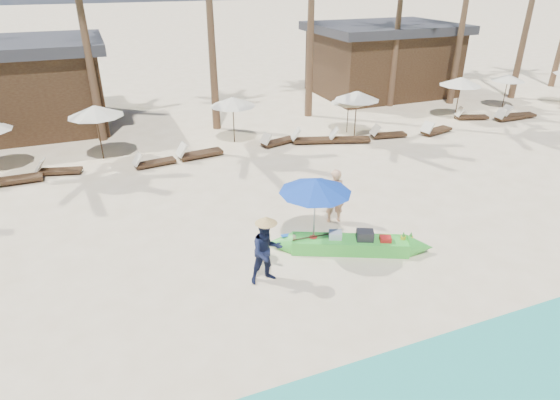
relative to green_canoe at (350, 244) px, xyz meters
name	(u,v)px	position (x,y,z in m)	size (l,w,h in m)	color
ground	(278,299)	(-2.72, -1.30, -0.23)	(240.00, 240.00, 0.00)	beige
green_canoe	(350,244)	(0.00, 0.00, 0.00)	(4.94, 2.51, 0.67)	green
tourist	(334,196)	(0.40, 1.79, 0.67)	(0.66, 0.43, 1.80)	tan
vendor_green	(267,252)	(-2.69, -0.45, 0.66)	(0.86, 0.67, 1.77)	#141A37
blue_umbrella	(315,185)	(-0.86, 0.59, 1.75)	(2.03, 2.03, 2.19)	#99999E
lounger_4_left	(11,179)	(-9.55, 8.83, 0.00)	(1.98, 0.63, 0.67)	#3C2A18
lounger_4_right	(57,170)	(-7.97, 9.22, -0.04)	(1.76, 0.92, 0.57)	#3C2A18
resort_parasol_5	(95,111)	(-6.19, 10.35, 1.87)	(2.26, 2.26, 2.32)	#3C2A18
lounger_5_left	(152,162)	(-4.35, 8.68, -0.03)	(1.76, 0.75, 0.58)	#3C2A18
resort_parasol_6	(233,101)	(-0.35, 10.33, 1.71)	(2.08, 2.08, 2.14)	#3C2A18
lounger_6_left	(197,153)	(-2.41, 8.95, 0.00)	(2.04, 0.86, 0.67)	#3C2A18
lounger_6_right	(276,141)	(1.33, 9.21, -0.03)	(1.83, 0.98, 0.60)	#3C2A18
resort_parasol_7	(349,100)	(5.27, 9.69, 1.42)	(1.77, 1.77, 1.82)	#3C2A18
lounger_7_left	(310,139)	(2.87, 8.86, -0.01)	(2.02, 1.12, 0.66)	#3C2A18
lounger_7_right	(348,138)	(4.55, 8.33, -0.01)	(1.98, 1.18, 0.64)	#3C2A18
resort_parasol_8	(357,95)	(5.35, 9.07, 1.75)	(2.13, 2.13, 2.19)	#3C2A18
lounger_8_left	(386,134)	(6.63, 8.24, -0.03)	(1.82, 0.81, 0.60)	#3C2A18
resort_parasol_9	(461,81)	(11.89, 9.61, 1.79)	(2.17, 2.17, 2.23)	#3C2A18
lounger_9_left	(435,130)	(9.17, 7.86, -0.02)	(1.91, 0.98, 0.62)	#3C2A18
lounger_9_right	(470,116)	(12.52, 9.20, -0.03)	(1.84, 1.09, 0.60)	#3C2A18
resort_parasol_10	(508,78)	(16.09, 10.47, 1.49)	(1.85, 1.85, 1.91)	#3C2A18
lounger_10_left	(508,117)	(14.32, 8.29, -0.02)	(1.78, 0.57, 0.60)	#3C2A18
lounger_10_right	(516,114)	(15.01, 8.44, 0.00)	(2.04, 0.89, 0.67)	#3C2A18
pavilion_east	(382,59)	(11.28, 16.20, 1.97)	(8.80, 6.60, 4.30)	#3C2A18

